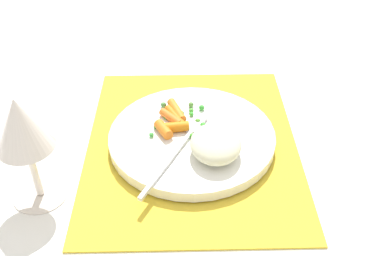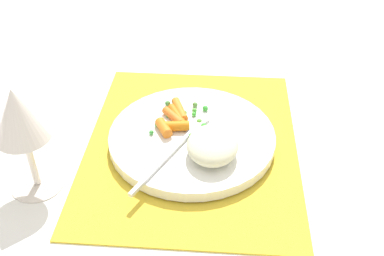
{
  "view_description": "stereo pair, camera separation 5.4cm",
  "coord_description": "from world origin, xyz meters",
  "px_view_note": "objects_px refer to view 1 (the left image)",
  "views": [
    {
      "loc": [
        -0.56,
        0.01,
        0.47
      ],
      "look_at": [
        0.0,
        0.0,
        0.03
      ],
      "focal_mm": 42.81,
      "sensor_mm": 36.0,
      "label": 1
    },
    {
      "loc": [
        -0.56,
        -0.04,
        0.47
      ],
      "look_at": [
        0.0,
        0.0,
        0.03
      ],
      "focal_mm": 42.81,
      "sensor_mm": 36.0,
      "label": 2
    }
  ],
  "objects_px": {
    "wine_glass": "(22,128)",
    "plate": "(192,137)",
    "carrot_portion": "(172,120)",
    "rice_mound": "(216,144)",
    "fork": "(181,145)"
  },
  "relations": [
    {
      "from": "rice_mound",
      "to": "wine_glass",
      "type": "xyz_separation_m",
      "value": [
        -0.06,
        0.25,
        0.08
      ]
    },
    {
      "from": "plate",
      "to": "wine_glass",
      "type": "height_order",
      "value": "wine_glass"
    },
    {
      "from": "carrot_portion",
      "to": "wine_glass",
      "type": "bearing_deg",
      "value": 125.18
    },
    {
      "from": "fork",
      "to": "wine_glass",
      "type": "height_order",
      "value": "wine_glass"
    },
    {
      "from": "carrot_portion",
      "to": "wine_glass",
      "type": "height_order",
      "value": "wine_glass"
    },
    {
      "from": "plate",
      "to": "rice_mound",
      "type": "bearing_deg",
      "value": -145.71
    },
    {
      "from": "plate",
      "to": "fork",
      "type": "height_order",
      "value": "fork"
    },
    {
      "from": "wine_glass",
      "to": "carrot_portion",
      "type": "bearing_deg",
      "value": -54.82
    },
    {
      "from": "fork",
      "to": "carrot_portion",
      "type": "bearing_deg",
      "value": 13.33
    },
    {
      "from": "carrot_portion",
      "to": "wine_glass",
      "type": "distance_m",
      "value": 0.24
    },
    {
      "from": "wine_glass",
      "to": "plate",
      "type": "bearing_deg",
      "value": -63.93
    },
    {
      "from": "plate",
      "to": "wine_glass",
      "type": "bearing_deg",
      "value": 116.07
    },
    {
      "from": "fork",
      "to": "rice_mound",
      "type": "bearing_deg",
      "value": -107.4
    },
    {
      "from": "rice_mound",
      "to": "wine_glass",
      "type": "relative_size",
      "value": 0.54
    },
    {
      "from": "carrot_portion",
      "to": "fork",
      "type": "relative_size",
      "value": 0.53
    }
  ]
}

